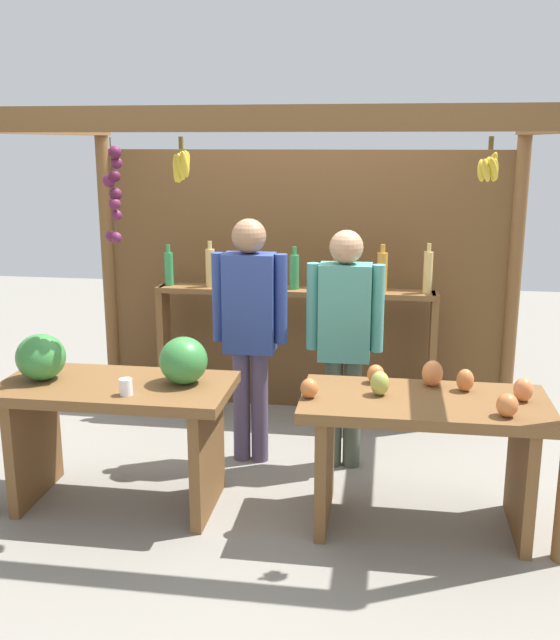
# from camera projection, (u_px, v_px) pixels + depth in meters

# --- Properties ---
(ground_plane) EXTENTS (12.00, 12.00, 0.00)m
(ground_plane) POSITION_uv_depth(u_px,v_px,m) (284.00, 458.00, 4.84)
(ground_plane) COLOR gray
(ground_plane) RESTS_ON ground
(market_stall) EXTENTS (3.22, 2.08, 2.21)m
(market_stall) POSITION_uv_depth(u_px,v_px,m) (293.00, 254.00, 4.96)
(market_stall) COLOR brown
(market_stall) RESTS_ON ground
(fruit_counter_left) EXTENTS (1.30, 0.64, 1.00)m
(fruit_counter_left) POSITION_uv_depth(u_px,v_px,m) (115.00, 401.00, 4.11)
(fruit_counter_left) COLOR brown
(fruit_counter_left) RESTS_ON ground
(fruit_counter_right) EXTENTS (1.32, 0.64, 0.88)m
(fruit_counter_right) POSITION_uv_depth(u_px,v_px,m) (424.00, 431.00, 3.88)
(fruit_counter_right) COLOR brown
(fruit_counter_right) RESTS_ON ground
(bottle_shelf_unit) EXTENTS (2.07, 0.22, 1.35)m
(bottle_shelf_unit) POSITION_uv_depth(u_px,v_px,m) (296.00, 314.00, 5.36)
(bottle_shelf_unit) COLOR brown
(bottle_shelf_unit) RESTS_ON ground
(vendor_man) EXTENTS (0.48, 0.22, 1.59)m
(vendor_man) POSITION_uv_depth(u_px,v_px,m) (250.00, 320.00, 4.60)
(vendor_man) COLOR #544764
(vendor_man) RESTS_ON ground
(vendor_woman) EXTENTS (0.48, 0.21, 1.53)m
(vendor_woman) POSITION_uv_depth(u_px,v_px,m) (345.00, 329.00, 4.53)
(vendor_woman) COLOR #454F41
(vendor_woman) RESTS_ON ground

